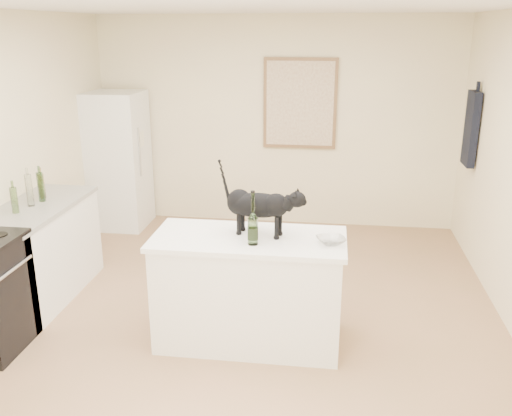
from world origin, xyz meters
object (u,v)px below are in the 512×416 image
object	(u,v)px
fridge	(118,160)
wine_bottle	(253,221)
black_cat	(258,208)
glass_bowl	(331,241)

from	to	relation	value
fridge	wine_bottle	distance (m)	3.43
fridge	black_cat	bearing A→B (deg)	-49.67
black_cat	wine_bottle	xyz separation A→B (m)	(-0.01, -0.21, -0.03)
black_cat	glass_bowl	distance (m)	0.61
fridge	glass_bowl	xyz separation A→B (m)	(2.68, -2.61, 0.08)
fridge	black_cat	xyz separation A→B (m)	(2.12, -2.49, 0.26)
black_cat	glass_bowl	bearing A→B (deg)	-0.85
black_cat	wine_bottle	distance (m)	0.21
black_cat	fridge	bearing A→B (deg)	141.41
fridge	glass_bowl	distance (m)	3.74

